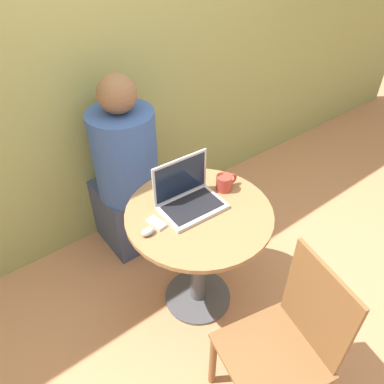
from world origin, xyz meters
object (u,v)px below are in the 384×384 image
Objects in this scene: person_seated at (124,180)px; laptop at (188,197)px; cell_phone at (157,223)px; chair_empty at (285,345)px.

laptop is at bearing -86.36° from person_seated.
person_seated is (0.17, 0.66, -0.21)m from cell_phone.
laptop is 3.13× the size of cell_phone.
cell_phone is 0.80m from chair_empty.
cell_phone is 0.12× the size of chair_empty.
cell_phone is (-0.21, -0.02, -0.05)m from laptop.
cell_phone is 0.08× the size of person_seated.
cell_phone is at bearing 102.74° from chair_empty.
laptop is 0.21m from cell_phone.
person_seated is (0.00, 1.39, 0.06)m from chair_empty.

